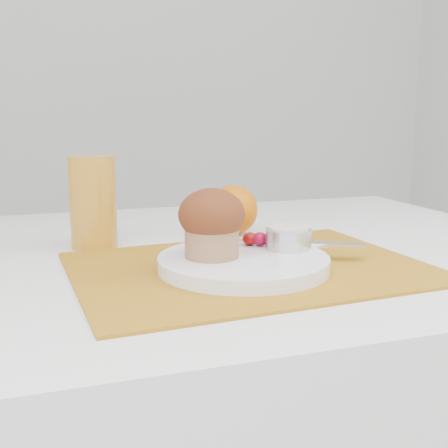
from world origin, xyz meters
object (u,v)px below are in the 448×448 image
object	(u,v)px
orange	(233,210)
muffin	(212,222)
plate	(243,263)
juice_glass	(93,202)

from	to	relation	value
orange	muffin	size ratio (longest dim) A/B	0.95
plate	juice_glass	size ratio (longest dim) A/B	1.58
muffin	plate	bearing A→B (deg)	-13.54
plate	orange	distance (m)	0.24
plate	muffin	distance (m)	0.07
muffin	juice_glass	bearing A→B (deg)	123.66
plate	orange	bearing A→B (deg)	73.89
muffin	orange	bearing A→B (deg)	64.03
plate	juice_glass	bearing A→B (deg)	129.71
juice_glass	muffin	bearing A→B (deg)	-56.34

